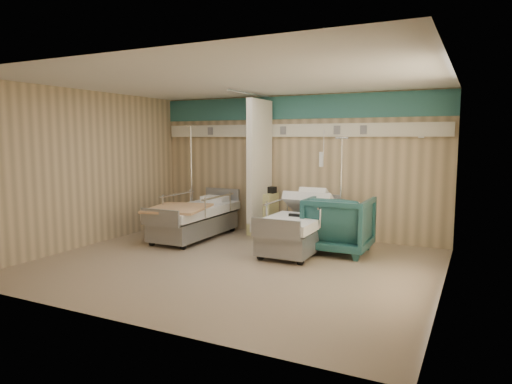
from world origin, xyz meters
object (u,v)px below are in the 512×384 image
at_px(bed_left, 195,222).
at_px(iv_stand_left, 192,208).
at_px(iv_stand_right, 340,223).
at_px(bed_right, 300,232).
at_px(bedside_cabinet, 263,214).
at_px(visitor_armchair, 339,224).

bearing_deg(bed_left, iv_stand_left, 127.52).
height_order(iv_stand_right, iv_stand_left, iv_stand_left).
bearing_deg(bed_left, bed_right, 0.00).
distance_m(bedside_cabinet, iv_stand_right, 1.66).
bearing_deg(iv_stand_right, bed_right, -124.05).
bearing_deg(iv_stand_right, bedside_cabinet, 174.46).
bearing_deg(bedside_cabinet, bed_right, -38.05).
height_order(visitor_armchair, iv_stand_left, iv_stand_left).
height_order(bed_right, iv_stand_right, iv_stand_right).
xyz_separation_m(bedside_cabinet, iv_stand_right, (1.65, -0.16, -0.02)).
bearing_deg(iv_stand_left, visitor_armchair, -9.53).
xyz_separation_m(bed_left, iv_stand_right, (2.70, 0.74, 0.09)).
bearing_deg(bed_right, bed_left, 180.00).
bearing_deg(iv_stand_left, bedside_cabinet, 6.48).
bearing_deg(iv_stand_right, bed_left, -164.67).
distance_m(bed_right, iv_stand_left, 2.85).
relative_size(bed_right, visitor_armchair, 2.02).
relative_size(bed_right, iv_stand_right, 1.10).
height_order(bed_left, iv_stand_right, iv_stand_right).
bearing_deg(bed_right, iv_stand_right, 55.95).
distance_m(bed_left, bedside_cabinet, 1.39).
bearing_deg(visitor_armchair, iv_stand_right, -75.92).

